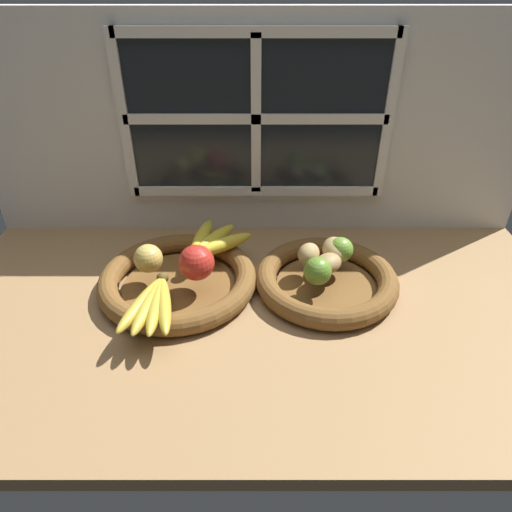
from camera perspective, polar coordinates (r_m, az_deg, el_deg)
ground_plane at (r=105.38cm, az=0.47°, el=-4.98°), size 140.00×90.00×3.00cm
back_wall at (r=117.91cm, az=0.50°, el=15.64°), size 140.00×4.60×55.00cm
fruit_bowl_left at (r=105.51cm, az=-9.24°, el=-2.93°), size 35.84×35.84×4.70cm
fruit_bowl_right at (r=105.38cm, az=9.25°, el=-2.98°), size 32.40×32.40×4.70cm
apple_red_right at (r=99.07cm, az=-6.96°, el=-0.81°), size 7.86×7.86×7.86cm
apple_golden_left at (r=103.61cm, az=-12.83°, el=-0.27°), size 6.43×6.43×6.43cm
banana_bunch_front at (r=93.40cm, az=-12.29°, el=-5.80°), size 11.82×19.32×2.82cm
banana_bunch_back at (r=110.52cm, az=-5.08°, el=1.87°), size 15.92×17.72×3.29cm
potato_oblong at (r=104.55cm, az=7.07°, el=0.23°), size 7.00×7.59×4.90cm
potato_large at (r=102.74cm, az=9.48°, el=-0.92°), size 8.57×8.54×4.13cm
potato_back at (r=106.93cm, az=10.34°, el=0.78°), size 6.03×7.95×5.05cm
lime_near at (r=98.21cm, az=8.19°, el=-1.89°), size 6.12×6.12×6.12cm
lime_far at (r=106.46cm, az=11.01°, el=0.77°), size 5.77×5.77×5.77cm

